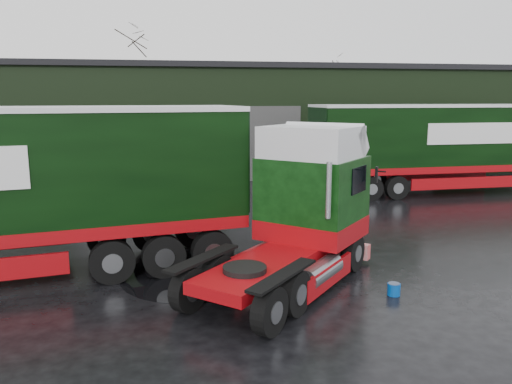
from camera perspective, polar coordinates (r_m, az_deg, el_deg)
ground at (r=13.55m, az=3.49°, el=-8.37°), size 100.00×100.00×0.00m
warehouse at (r=32.87m, az=-1.07°, el=8.48°), size 32.40×12.40×6.30m
hero_tractor at (r=11.41m, az=2.75°, el=-2.13°), size 5.98×6.26×3.78m
lorry_right at (r=24.95m, az=20.44°, el=4.65°), size 15.97×3.25×4.18m
wash_bucket at (r=11.97m, az=15.47°, el=-10.67°), size 0.33×0.33×0.27m
tree_back_a at (r=42.57m, az=-14.10°, el=10.81°), size 4.40×4.40×9.50m
tree_back_b at (r=44.41m, az=7.32°, el=9.73°), size 4.40×4.40×7.50m
puddle_0 at (r=12.95m, az=-6.95°, el=-9.33°), size 3.77×3.77×0.01m
puddle_1 at (r=17.99m, az=5.66°, el=-3.58°), size 2.49×2.49×0.01m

